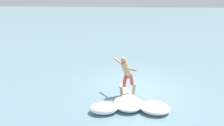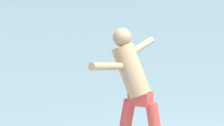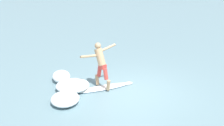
% 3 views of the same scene
% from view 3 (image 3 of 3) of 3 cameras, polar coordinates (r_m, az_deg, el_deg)
% --- Properties ---
extents(ground_plane, '(200.00, 200.00, 0.00)m').
position_cam_3_polar(ground_plane, '(11.68, 3.83, -5.24)').
color(ground_plane, slate).
extents(surfboard, '(2.28, 1.26, 0.19)m').
position_cam_3_polar(surfboard, '(11.90, -1.54, -4.52)').
color(surfboard, white).
rests_on(surfboard, ground).
extents(surfer, '(1.27, 1.16, 1.71)m').
position_cam_3_polar(surfer, '(11.54, -2.10, 0.26)').
color(surfer, tan).
rests_on(surfer, surfboard).
extents(wave_foam_at_tail, '(0.90, 1.16, 0.37)m').
position_cam_3_polar(wave_foam_at_tail, '(12.64, -9.25, -2.42)').
color(wave_foam_at_tail, white).
rests_on(wave_foam_at_tail, ground).
extents(wave_foam_at_nose, '(1.01, 1.16, 0.33)m').
position_cam_3_polar(wave_foam_at_nose, '(10.93, -8.56, -6.50)').
color(wave_foam_at_nose, white).
rests_on(wave_foam_at_nose, ground).
extents(wave_foam_beside, '(1.52, 1.43, 0.36)m').
position_cam_3_polar(wave_foam_beside, '(11.80, -7.22, -4.12)').
color(wave_foam_beside, white).
rests_on(wave_foam_beside, ground).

